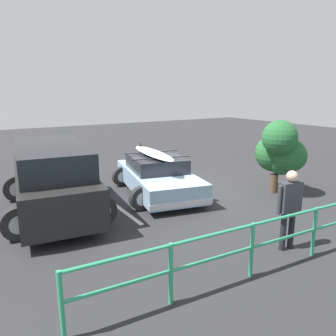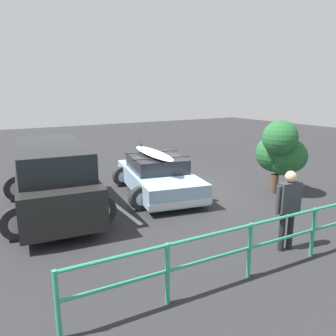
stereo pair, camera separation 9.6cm
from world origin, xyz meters
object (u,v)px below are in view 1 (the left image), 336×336
(bush_near_left, at_px, (281,153))
(suv_car, at_px, (53,178))
(sedan_car, at_px, (157,175))
(person_bystander, at_px, (290,203))

(bush_near_left, bearing_deg, suv_car, -17.16)
(sedan_car, relative_size, person_bystander, 2.58)
(sedan_car, height_order, bush_near_left, bush_near_left)
(suv_car, xyz_separation_m, bush_near_left, (-6.46, 2.00, 0.35))
(person_bystander, xyz_separation_m, bush_near_left, (-2.94, -2.68, 0.30))
(sedan_car, relative_size, bush_near_left, 1.83)
(suv_car, xyz_separation_m, person_bystander, (-3.53, 4.67, 0.05))
(sedan_car, relative_size, suv_car, 0.85)
(sedan_car, bearing_deg, bush_near_left, 149.32)
(suv_car, bearing_deg, sedan_car, 179.40)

